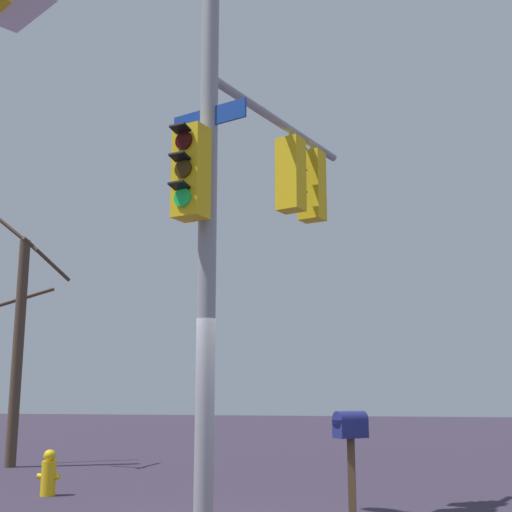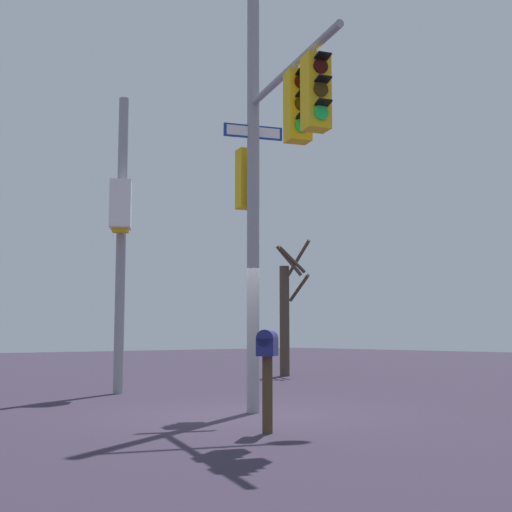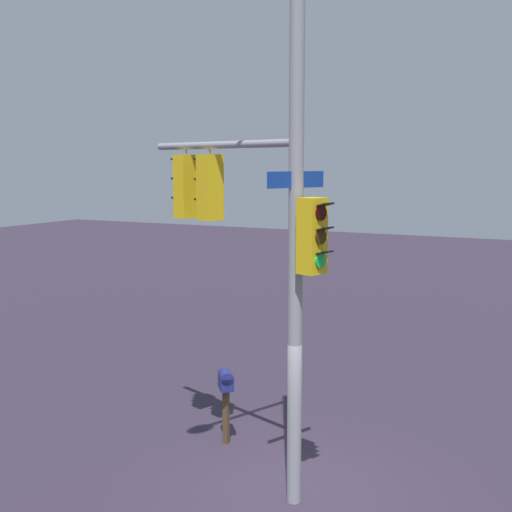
% 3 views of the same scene
% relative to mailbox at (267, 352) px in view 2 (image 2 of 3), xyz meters
% --- Properties ---
extents(ground_plane, '(80.00, 80.00, 0.00)m').
position_rel_mailbox_xyz_m(ground_plane, '(-1.16, -2.00, -1.11)').
color(ground_plane, '#32293A').
extents(main_signal_pole_assembly, '(3.91, 3.94, 9.12)m').
position_rel_mailbox_xyz_m(main_signal_pole_assembly, '(-1.38, -1.37, 3.80)').
color(main_signal_pole_assembly, gray).
rests_on(main_signal_pole_assembly, ground).
extents(secondary_pole_assembly, '(0.72, 0.83, 6.92)m').
position_rel_mailbox_xyz_m(secondary_pole_assembly, '(-1.57, -6.84, 2.79)').
color(secondary_pole_assembly, gray).
rests_on(secondary_pole_assembly, ground).
extents(mailbox, '(0.49, 0.46, 1.41)m').
position_rel_mailbox_xyz_m(mailbox, '(0.00, 0.00, 0.00)').
color(mailbox, '#4C3823').
rests_on(mailbox, ground).
extents(bare_tree_across_street, '(1.33, 1.28, 4.42)m').
position_rel_mailbox_xyz_m(bare_tree_across_street, '(-9.13, -9.35, 0.94)').
color(bare_tree_across_street, '#463A2E').
rests_on(bare_tree_across_street, ground).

